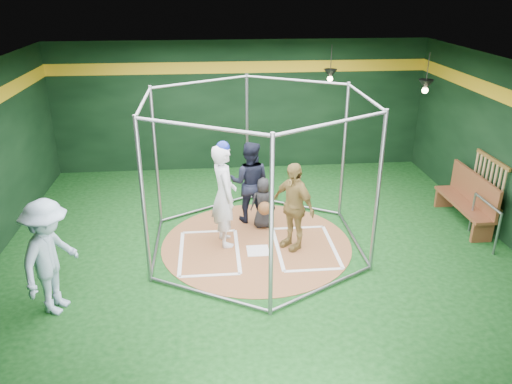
{
  "coord_description": "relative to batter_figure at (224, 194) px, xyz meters",
  "views": [
    {
      "loc": [
        -0.84,
        -8.8,
        4.91
      ],
      "look_at": [
        0.0,
        0.1,
        1.1
      ],
      "focal_mm": 35.0,
      "sensor_mm": 36.0,
      "label": 1
    }
  ],
  "objects": [
    {
      "name": "batter_box_left",
      "position": [
        -0.33,
        -0.37,
        -1.05
      ],
      "size": [
        1.17,
        1.77,
        0.01
      ],
      "color": "white",
      "rests_on": "clay_disc"
    },
    {
      "name": "batter_figure",
      "position": [
        0.0,
        0.0,
        0.0
      ],
      "size": [
        0.64,
        0.84,
        2.14
      ],
      "color": "silver",
      "rests_on": "clay_disc"
    },
    {
      "name": "room_shell",
      "position": [
        0.62,
        -0.11,
        0.69
      ],
      "size": [
        10.1,
        9.1,
        3.53
      ],
      "color": "#0C350F",
      "rests_on": "ground"
    },
    {
      "name": "umpire",
      "position": [
        0.58,
        0.98,
        -0.16
      ],
      "size": [
        1.0,
        0.85,
        1.8
      ],
      "primitive_type": "imported",
      "rotation": [
        0.0,
        0.0,
        2.93
      ],
      "color": "black",
      "rests_on": "clay_disc"
    },
    {
      "name": "bystander_blue",
      "position": [
        -2.76,
        -1.95,
        -0.11
      ],
      "size": [
        1.06,
        1.4,
        1.92
      ],
      "primitive_type": "imported",
      "rotation": [
        0.0,
        0.0,
        1.26
      ],
      "color": "#A6C2DC",
      "rests_on": "ground"
    },
    {
      "name": "batting_cage",
      "position": [
        0.62,
        -0.12,
        0.43
      ],
      "size": [
        4.05,
        4.67,
        3.0
      ],
      "color": "gray",
      "rests_on": "ground"
    },
    {
      "name": "pendant_lamp_far",
      "position": [
        4.62,
        1.88,
        1.67
      ],
      "size": [
        0.34,
        0.34,
        0.9
      ],
      "color": "black",
      "rests_on": "room_shell"
    },
    {
      "name": "clay_disc",
      "position": [
        0.62,
        -0.12,
        -1.06
      ],
      "size": [
        3.8,
        3.8,
        0.01
      ],
      "primitive_type": "cylinder",
      "color": "#915934",
      "rests_on": "ground"
    },
    {
      "name": "home_plate",
      "position": [
        0.62,
        -0.42,
        -1.05
      ],
      "size": [
        0.43,
        0.43,
        0.01
      ],
      "primitive_type": "cube",
      "color": "white",
      "rests_on": "clay_disc"
    },
    {
      "name": "bat_rack",
      "position": [
        5.55,
        0.28,
        -0.02
      ],
      "size": [
        0.07,
        1.25,
        0.98
      ],
      "color": "brown",
      "rests_on": "room_shell"
    },
    {
      "name": "visitor_leopard",
      "position": [
        1.32,
        -0.29,
        -0.17
      ],
      "size": [
        0.96,
        1.09,
        1.76
      ],
      "primitive_type": "imported",
      "rotation": [
        0.0,
        0.0,
        -0.93
      ],
      "color": "tan",
      "rests_on": "clay_disc"
    },
    {
      "name": "dugout_bench",
      "position": [
        5.26,
        0.42,
        -0.49
      ],
      "size": [
        0.45,
        1.94,
        1.13
      ],
      "color": "brown",
      "rests_on": "ground"
    },
    {
      "name": "steel_railing",
      "position": [
        5.17,
        -0.46,
        -0.48
      ],
      "size": [
        0.05,
        1.03,
        0.88
      ],
      "color": "gray",
      "rests_on": "ground"
    },
    {
      "name": "batter_box_right",
      "position": [
        1.57,
        -0.37,
        -1.05
      ],
      "size": [
        1.17,
        1.77,
        0.01
      ],
      "color": "white",
      "rests_on": "clay_disc"
    },
    {
      "name": "pendant_lamp_near",
      "position": [
        2.82,
        3.48,
        1.67
      ],
      "size": [
        0.34,
        0.34,
        0.9
      ],
      "color": "black",
      "rests_on": "room_shell"
    },
    {
      "name": "catcher_figure",
      "position": [
        0.84,
        0.62,
        -0.5
      ],
      "size": [
        0.55,
        0.58,
        1.11
      ],
      "color": "black",
      "rests_on": "clay_disc"
    }
  ]
}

